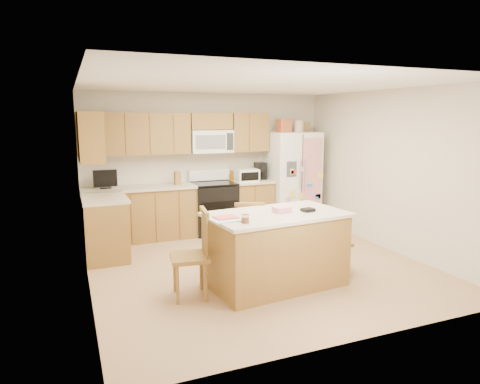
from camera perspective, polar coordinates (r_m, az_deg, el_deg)
name	(u,v)px	position (r m, az deg, el deg)	size (l,w,h in m)	color
ground	(257,265)	(6.16, 2.33, -9.75)	(4.50, 4.50, 0.00)	#B07E57
room_shell	(258,164)	(5.83, 2.43, 3.70)	(4.60, 4.60, 2.52)	beige
cabinetry	(161,187)	(7.30, -10.55, 0.63)	(3.36, 1.56, 2.15)	olive
stove	(213,207)	(7.77, -3.56, -1.98)	(0.76, 0.65, 1.13)	black
refrigerator	(292,178)	(8.26, 6.93, 1.83)	(0.90, 0.79, 2.04)	white
island	(276,249)	(5.36, 4.84, -7.56)	(1.78, 1.15, 1.01)	olive
windsor_chair_left	(192,256)	(5.02, -6.45, -8.52)	(0.49, 0.50, 1.04)	olive
windsor_chair_back	(248,237)	(5.90, 1.09, -5.99)	(0.51, 0.49, 0.96)	olive
windsor_chair_right	(333,242)	(5.92, 12.34, -6.59)	(0.37, 0.38, 0.87)	olive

